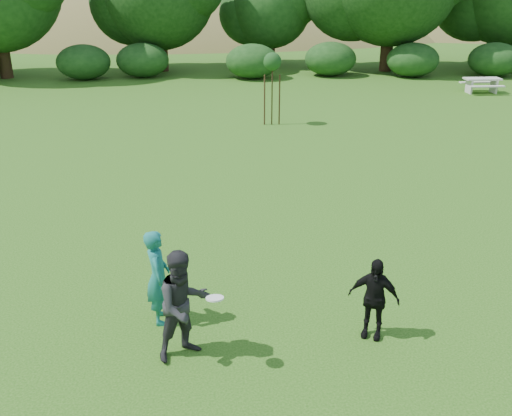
{
  "coord_description": "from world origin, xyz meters",
  "views": [
    {
      "loc": [
        -0.8,
        -8.0,
        5.61
      ],
      "look_at": [
        0.0,
        3.0,
        1.1
      ],
      "focal_mm": 40.0,
      "sensor_mm": 36.0,
      "label": 1
    }
  ],
  "objects_px": {
    "player_teal": "(158,277)",
    "sapling": "(272,64)",
    "player_grey": "(183,305)",
    "player_black": "(374,298)",
    "picnic_table": "(482,83)"
  },
  "relations": [
    {
      "from": "player_black",
      "to": "sapling",
      "type": "height_order",
      "value": "sapling"
    },
    {
      "from": "player_teal",
      "to": "picnic_table",
      "type": "xyz_separation_m",
      "value": [
        14.71,
        19.85,
        -0.34
      ]
    },
    {
      "from": "player_teal",
      "to": "sapling",
      "type": "distance_m",
      "value": 14.44
    },
    {
      "from": "player_teal",
      "to": "player_black",
      "type": "bearing_deg",
      "value": -109.79
    },
    {
      "from": "player_black",
      "to": "picnic_table",
      "type": "bearing_deg",
      "value": 86.03
    },
    {
      "from": "player_black",
      "to": "sapling",
      "type": "xyz_separation_m",
      "value": [
        -0.23,
        14.69,
        1.7
      ]
    },
    {
      "from": "player_teal",
      "to": "picnic_table",
      "type": "height_order",
      "value": "player_teal"
    },
    {
      "from": "player_teal",
      "to": "player_grey",
      "type": "relative_size",
      "value": 0.94
    },
    {
      "from": "player_grey",
      "to": "sapling",
      "type": "distance_m",
      "value": 15.33
    },
    {
      "from": "player_black",
      "to": "picnic_table",
      "type": "distance_m",
      "value": 23.41
    },
    {
      "from": "picnic_table",
      "to": "sapling",
      "type": "bearing_deg",
      "value": -152.68
    },
    {
      "from": "player_teal",
      "to": "player_black",
      "type": "distance_m",
      "value": 3.63
    },
    {
      "from": "player_teal",
      "to": "sapling",
      "type": "relative_size",
      "value": 0.6
    },
    {
      "from": "player_teal",
      "to": "sapling",
      "type": "xyz_separation_m",
      "value": [
        3.33,
        13.97,
        1.56
      ]
    },
    {
      "from": "player_grey",
      "to": "player_black",
      "type": "xyz_separation_m",
      "value": [
        3.08,
        0.3,
        -0.19
      ]
    }
  ]
}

